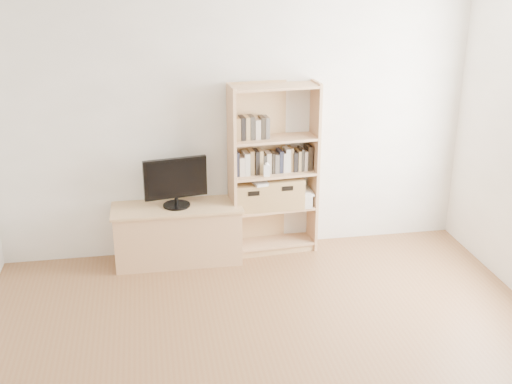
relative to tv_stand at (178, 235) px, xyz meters
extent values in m
cube|color=beige|center=(0.60, 0.22, 1.03)|extent=(4.50, 0.02, 2.60)
cube|color=#AB7D57|center=(0.00, 0.00, 0.00)|extent=(1.18, 0.45, 0.54)
cube|color=#AB7D57|center=(0.93, 0.07, 0.57)|extent=(0.86, 0.36, 1.67)
cube|color=black|center=(0.00, 0.00, 0.52)|extent=(0.59, 0.14, 0.46)
cube|color=#202230|center=(0.93, 0.09, 0.65)|extent=(0.77, 0.24, 0.20)
cube|color=#202230|center=(0.75, 0.08, 1.00)|extent=(0.42, 0.17, 0.22)
cube|color=white|center=(0.85, -0.03, 0.60)|extent=(0.06, 0.04, 0.11)
cube|color=olive|center=(0.71, 0.05, 0.33)|extent=(0.33, 0.28, 0.27)
cube|color=olive|center=(1.04, 0.07, 0.34)|extent=(0.37, 0.31, 0.29)
cube|color=silver|center=(0.88, 0.04, 0.47)|extent=(0.36, 0.29, 0.03)
cube|color=beige|center=(1.22, 0.09, 0.26)|extent=(0.23, 0.31, 0.13)
camera|label=1|loc=(-0.23, -5.59, 2.54)|focal=45.00mm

